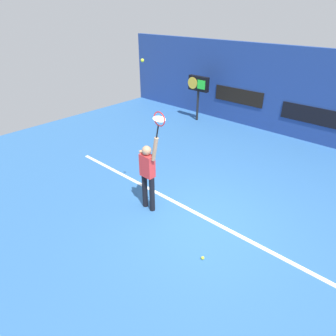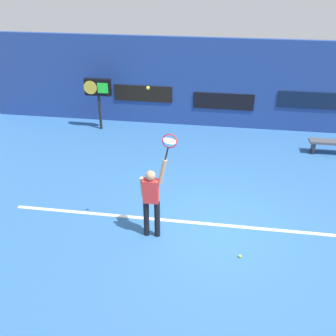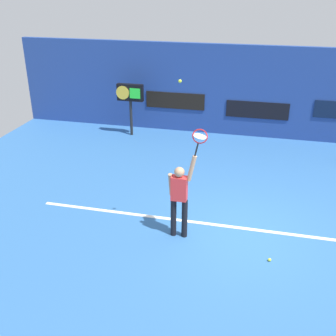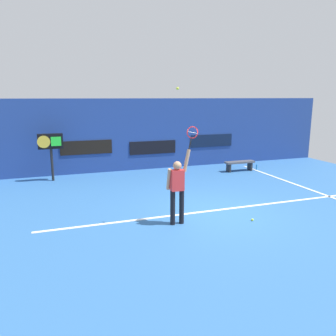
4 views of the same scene
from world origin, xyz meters
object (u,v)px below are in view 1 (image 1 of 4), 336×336
object	(u,v)px
tennis_racket	(159,120)
tennis_ball	(142,60)
scoreboard_clock	(198,86)
spare_ball	(203,258)
tennis_player	(148,173)

from	to	relation	value
tennis_racket	tennis_ball	xyz separation A→B (m)	(-0.41, -0.01, 1.12)
tennis_racket	scoreboard_clock	distance (m)	6.97
scoreboard_clock	spare_ball	world-z (taller)	scoreboard_clock
tennis_player	scoreboard_clock	world-z (taller)	tennis_player
spare_ball	tennis_ball	bearing A→B (deg)	167.04
scoreboard_clock	tennis_ball	bearing A→B (deg)	-62.95
tennis_player	spare_ball	size ratio (longest dim) A/B	29.22
spare_ball	tennis_racket	bearing A→B (deg)	163.48
tennis_ball	scoreboard_clock	bearing A→B (deg)	117.05
tennis_ball	spare_ball	distance (m)	4.04
tennis_ball	scoreboard_clock	distance (m)	7.02
tennis_player	tennis_ball	size ratio (longest dim) A/B	29.22
tennis_ball	spare_ball	xyz separation A→B (m)	(2.02, -0.46, -3.46)
scoreboard_clock	tennis_player	bearing A→B (deg)	-62.79
tennis_player	tennis_ball	bearing A→B (deg)	-126.63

